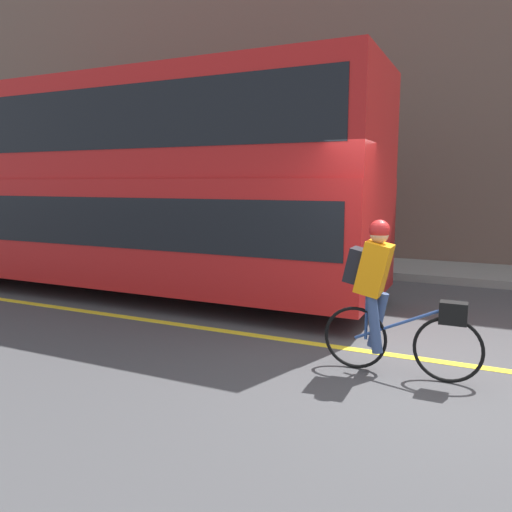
{
  "coord_description": "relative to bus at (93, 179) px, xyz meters",
  "views": [
    {
      "loc": [
        0.63,
        -5.43,
        1.99
      ],
      "look_at": [
        -2.19,
        0.62,
        1.0
      ],
      "focal_mm": 35.0,
      "sensor_mm": 36.0,
      "label": 1
    }
  ],
  "objects": [
    {
      "name": "ground_plane",
      "position": [
        6.03,
        -1.74,
        -2.04
      ],
      "size": [
        80.0,
        80.0,
        0.0
      ],
      "primitive_type": "plane",
      "color": "#424244"
    },
    {
      "name": "road_center_line",
      "position": [
        6.03,
        -1.47,
        -2.04
      ],
      "size": [
        50.0,
        0.14,
        0.01
      ],
      "primitive_type": "cube",
      "color": "yellow",
      "rests_on": "ground_plane"
    },
    {
      "name": "sidewalk_curb",
      "position": [
        6.03,
        4.12,
        -1.96
      ],
      "size": [
        60.0,
        2.1,
        0.16
      ],
      "color": "gray",
      "rests_on": "ground_plane"
    },
    {
      "name": "building_facade",
      "position": [
        6.03,
        5.32,
        2.47
      ],
      "size": [
        60.0,
        0.3,
        9.01
      ],
      "color": "brown",
      "rests_on": "ground_plane"
    },
    {
      "name": "bus",
      "position": [
        0.0,
        0.0,
        0.0
      ],
      "size": [
        10.57,
        2.43,
        3.67
      ],
      "color": "black",
      "rests_on": "ground_plane"
    },
    {
      "name": "cyclist_on_bike",
      "position": [
        5.75,
        -2.05,
        -1.17
      ],
      "size": [
        1.61,
        0.32,
        1.61
      ],
      "color": "black",
      "rests_on": "ground_plane"
    },
    {
      "name": "street_sign_post",
      "position": [
        2.5,
        4.01,
        -0.5
      ],
      "size": [
        0.36,
        0.09,
        2.47
      ],
      "color": "#59595B",
      "rests_on": "sidewalk_curb"
    }
  ]
}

